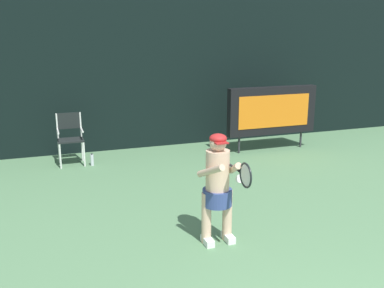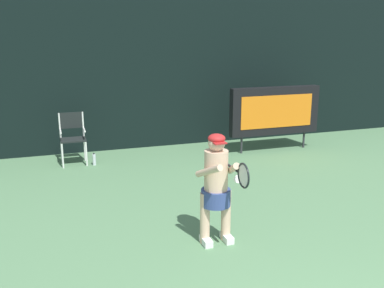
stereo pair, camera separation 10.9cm
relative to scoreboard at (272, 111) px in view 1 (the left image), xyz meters
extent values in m
cube|color=black|center=(-2.81, 1.29, 0.85)|extent=(18.00, 0.12, 3.60)
cube|color=black|center=(0.00, 0.00, 0.00)|extent=(2.20, 0.20, 1.10)
cube|color=orange|center=(0.00, -0.10, 0.00)|extent=(1.80, 0.01, 0.75)
cylinder|color=#2D2D33|center=(-0.83, 0.00, -0.75)|extent=(0.05, 0.05, 0.40)
cylinder|color=#2D2D33|center=(0.83, 0.00, -0.75)|extent=(0.05, 0.05, 0.40)
cylinder|color=white|center=(-4.78, 0.14, -0.69)|extent=(0.04, 0.04, 0.52)
cylinder|color=white|center=(-4.30, 0.14, -0.69)|extent=(0.04, 0.04, 0.52)
cylinder|color=white|center=(-4.78, 0.54, -0.69)|extent=(0.04, 0.04, 0.52)
cylinder|color=white|center=(-4.30, 0.54, -0.69)|extent=(0.04, 0.04, 0.52)
cube|color=black|center=(-4.54, 0.34, -0.41)|extent=(0.52, 0.44, 0.03)
cylinder|color=white|center=(-4.78, 0.54, -0.15)|extent=(0.04, 0.04, 0.56)
cylinder|color=white|center=(-4.30, 0.54, -0.15)|extent=(0.04, 0.04, 0.56)
cube|color=black|center=(-4.54, 0.54, -0.04)|extent=(0.48, 0.02, 0.34)
cylinder|color=white|center=(-4.78, 0.34, -0.21)|extent=(0.04, 0.44, 0.04)
cylinder|color=white|center=(-4.30, 0.34, -0.21)|extent=(0.04, 0.44, 0.04)
cylinder|color=silver|center=(-4.15, 0.14, -0.83)|extent=(0.07, 0.07, 0.24)
cylinder|color=black|center=(-4.15, 0.14, -0.69)|extent=(0.03, 0.03, 0.03)
cube|color=white|center=(-3.13, -3.92, -0.90)|extent=(0.11, 0.26, 0.09)
cube|color=white|center=(-2.83, -3.92, -0.90)|extent=(0.11, 0.26, 0.09)
cylinder|color=#DBB293|center=(-3.13, -3.87, -0.59)|extent=(0.13, 0.13, 0.70)
cylinder|color=#DBB293|center=(-2.83, -3.87, -0.59)|extent=(0.13, 0.13, 0.70)
cylinder|color=navy|center=(-2.98, -3.87, -0.32)|extent=(0.39, 0.39, 0.22)
cylinder|color=#DBB293|center=(-2.98, -3.87, 0.04)|extent=(0.31, 0.31, 0.56)
sphere|color=#DBB293|center=(-2.98, -3.87, 0.42)|extent=(0.22, 0.22, 0.22)
ellipsoid|color=#B22323|center=(-2.98, -3.87, 0.48)|extent=(0.22, 0.22, 0.12)
cube|color=#B22323|center=(-2.98, -3.96, 0.44)|extent=(0.17, 0.12, 0.02)
cylinder|color=#DBB293|center=(-3.15, -4.03, 0.11)|extent=(0.21, 0.51, 0.29)
cylinder|color=#DBB293|center=(-2.82, -4.03, 0.11)|extent=(0.21, 0.51, 0.29)
cylinder|color=white|center=(-2.80, -4.15, 0.01)|extent=(0.13, 0.11, 0.12)
cylinder|color=black|center=(-2.84, -4.08, 0.13)|extent=(0.03, 0.28, 0.03)
torus|color=black|center=(-2.84, -4.39, 0.13)|extent=(0.02, 0.31, 0.31)
ellipsoid|color=silver|center=(-2.84, -4.39, 0.13)|extent=(0.01, 0.26, 0.26)
camera|label=1|loc=(-5.09, -8.84, 1.81)|focal=40.94mm
camera|label=2|loc=(-4.98, -8.87, 1.81)|focal=40.94mm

